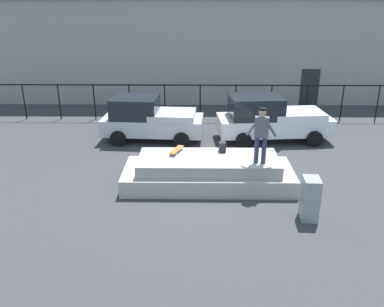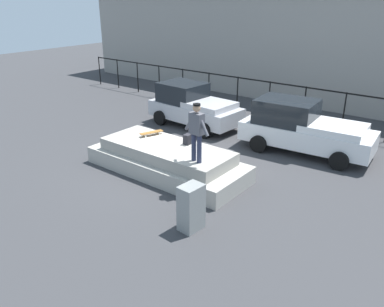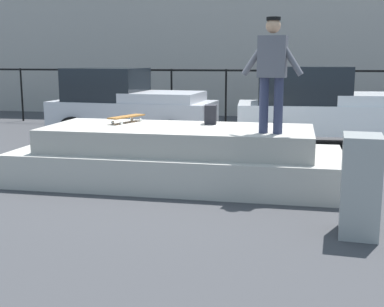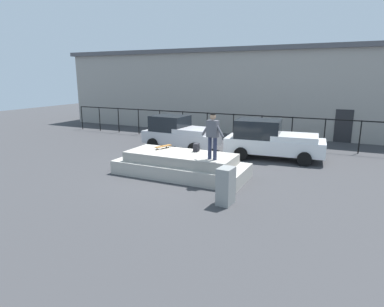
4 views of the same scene
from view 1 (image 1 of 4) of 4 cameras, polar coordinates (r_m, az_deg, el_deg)
ground_plane at (r=13.80m, az=1.30°, el=-3.39°), size 60.00×60.00×0.00m
concrete_ledge at (r=13.19m, az=2.26°, el=-2.60°), size 5.40×2.15×0.94m
skateboarder at (r=12.39m, az=9.61°, el=2.98°), size 0.93×0.29×1.72m
skateboard at (r=13.33m, az=-2.15°, el=0.52°), size 0.47×0.84×0.12m
backpack at (r=13.43m, az=4.24°, el=0.93°), size 0.23×0.30×0.33m
car_silver_pickup_near at (r=17.25m, az=-5.94°, el=4.79°), size 4.25×2.21×1.82m
car_white_pickup_mid at (r=17.43m, az=10.85°, el=4.77°), size 4.80×2.31×1.88m
utility_box at (r=11.59m, az=16.08°, el=-6.06°), size 0.48×0.63×1.20m
fence_row at (r=19.97m, az=1.14°, el=8.01°), size 24.06×0.06×1.75m
warehouse_building at (r=26.67m, az=1.06°, el=15.15°), size 30.69×8.78×5.85m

